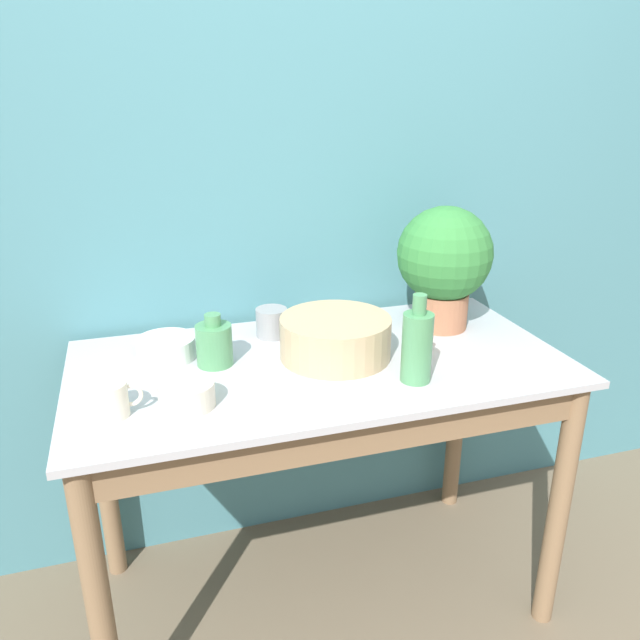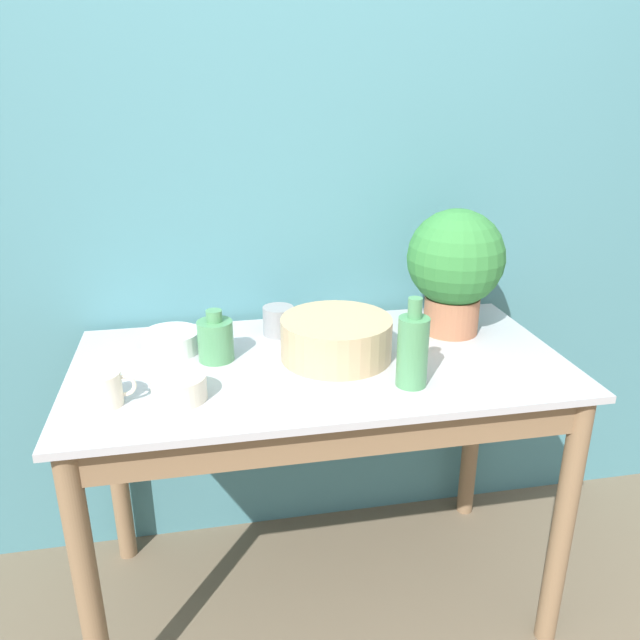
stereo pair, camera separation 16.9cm
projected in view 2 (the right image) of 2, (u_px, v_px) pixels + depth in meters
name	position (u px, v px, depth m)	size (l,w,h in m)	color
wall_back	(296.00, 202.00, 1.98)	(6.00, 0.05, 2.40)	teal
counter_table	(322.00, 415.00, 1.77)	(1.36, 0.70, 0.83)	#846647
potted_plant	(455.00, 264.00, 1.86)	(0.29, 0.29, 0.38)	#A36647
bowl_wash_large	(336.00, 338.00, 1.74)	(0.31, 0.31, 0.12)	tan
bottle_tall	(413.00, 350.00, 1.56)	(0.08, 0.08, 0.24)	#4C8C59
bottle_short	(216.00, 339.00, 1.72)	(0.10, 0.10, 0.15)	#4C8C59
mug_cream	(104.00, 389.00, 1.49)	(0.12, 0.09, 0.08)	beige
mug_grey	(279.00, 321.00, 1.90)	(0.13, 0.09, 0.09)	gray
bowl_small_enamel_white	(172.00, 341.00, 1.79)	(0.16, 0.16, 0.06)	silver
bowl_small_cream	(179.00, 387.00, 1.52)	(0.13, 0.13, 0.06)	beige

